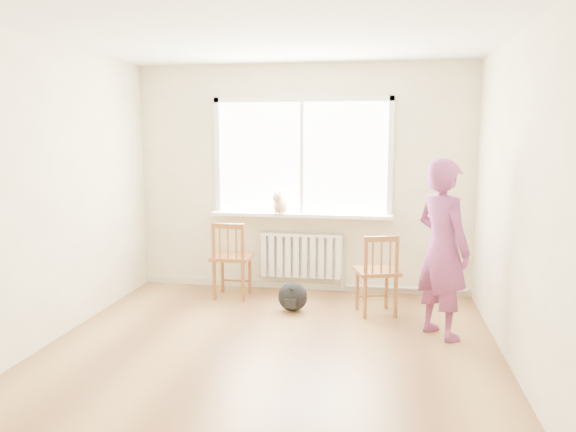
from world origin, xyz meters
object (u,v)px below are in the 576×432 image
at_px(person, 443,249).
at_px(cat, 280,204).
at_px(chair_left, 231,260).
at_px(chair_right, 378,274).
at_px(backpack, 293,297).

distance_m(person, cat, 2.12).
bearing_deg(chair_left, cat, -147.88).
bearing_deg(cat, person, -27.84).
height_order(chair_left, cat, cat).
relative_size(chair_right, cat, 2.03).
xyz_separation_m(chair_left, backpack, (0.77, -0.37, -0.29)).
distance_m(chair_right, person, 0.88).
relative_size(chair_left, cat, 2.10).
xyz_separation_m(cat, backpack, (0.26, -0.70, -0.91)).
relative_size(cat, backpack, 1.35).
xyz_separation_m(chair_left, chair_right, (1.67, -0.34, -0.02)).
bearing_deg(person, cat, 17.22).
bearing_deg(cat, backpack, -62.87).
xyz_separation_m(chair_right, cat, (-1.15, 0.67, 0.63)).
relative_size(chair_left, chair_right, 1.04).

